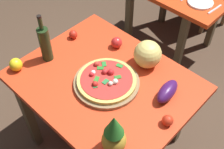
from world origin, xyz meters
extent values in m
plane|color=#4C3828|center=(0.00, 0.00, 0.00)|extent=(10.00, 10.00, 0.00)
cube|color=brown|center=(-0.41, -0.41, 0.36)|extent=(0.06, 0.06, 0.73)
cube|color=brown|center=(-0.41, 0.41, 0.36)|extent=(0.06, 0.06, 0.73)
cube|color=brown|center=(0.41, 0.41, 0.36)|extent=(0.06, 0.06, 0.73)
cube|color=red|center=(0.00, 0.00, 0.75)|extent=(1.13, 0.91, 0.04)
cube|color=brown|center=(-0.65, 1.01, 0.36)|extent=(0.06, 0.06, 0.73)
cube|color=brown|center=(-0.02, 1.01, 0.36)|extent=(0.06, 0.06, 0.73)
cube|color=brown|center=(-0.02, 1.64, 0.36)|extent=(0.06, 0.06, 0.73)
cube|color=olive|center=(-0.18, 1.78, 0.21)|extent=(0.04, 0.04, 0.41)
cube|color=olive|center=(-0.50, 1.89, 0.21)|extent=(0.04, 0.04, 0.41)
cylinder|color=olive|center=(0.03, -0.01, 0.78)|extent=(0.42, 0.42, 0.02)
cylinder|color=#D8B956|center=(0.03, -0.01, 0.80)|extent=(0.38, 0.38, 0.02)
cylinder|color=red|center=(0.03, -0.01, 0.82)|extent=(0.33, 0.33, 0.00)
sphere|color=red|center=(0.02, -0.10, 0.83)|extent=(0.04, 0.04, 0.04)
sphere|color=red|center=(0.02, 0.04, 0.83)|extent=(0.04, 0.04, 0.04)
sphere|color=red|center=(-0.01, 0.02, 0.83)|extent=(0.04, 0.04, 0.04)
sphere|color=red|center=(-0.10, 0.03, 0.83)|extent=(0.04, 0.04, 0.04)
sphere|color=red|center=(-0.06, -0.06, 0.83)|extent=(0.03, 0.03, 0.03)
cube|color=#2A743A|center=(0.05, -0.04, 0.82)|extent=(0.03, 0.05, 0.00)
cube|color=#276F25|center=(-0.06, 0.02, 0.82)|extent=(0.05, 0.05, 0.00)
cube|color=#317928|center=(-0.01, -0.06, 0.82)|extent=(0.05, 0.05, 0.00)
cube|color=#277C30|center=(-0.07, 0.07, 0.82)|extent=(0.05, 0.05, 0.00)
cube|color=#28822E|center=(0.02, 0.12, 0.82)|extent=(0.05, 0.04, 0.00)
cube|color=#2E6F26|center=(0.08, 0.04, 0.82)|extent=(0.05, 0.05, 0.00)
cube|color=#236E31|center=(0.02, -0.10, 0.82)|extent=(0.05, 0.05, 0.00)
sphere|color=silver|center=(0.08, -0.03, 0.83)|extent=(0.03, 0.03, 0.03)
sphere|color=white|center=(0.09, 0.00, 0.83)|extent=(0.04, 0.04, 0.04)
sphere|color=white|center=(-0.06, -0.04, 0.83)|extent=(0.03, 0.03, 0.03)
cylinder|color=#203419|center=(-0.43, -0.12, 0.90)|extent=(0.08, 0.08, 0.25)
cylinder|color=#203419|center=(-0.43, -0.12, 1.07)|extent=(0.03, 0.03, 0.09)
cylinder|color=black|center=(-0.43, -0.12, 1.12)|extent=(0.03, 0.03, 0.02)
ellipsoid|color=gold|center=(0.38, -0.31, 0.85)|extent=(0.13, 0.13, 0.16)
cone|color=#266B24|center=(0.38, -0.31, 1.00)|extent=(0.10, 0.10, 0.13)
sphere|color=#DECA69|center=(0.11, 0.30, 0.86)|extent=(0.19, 0.19, 0.19)
ellipsoid|color=yellow|center=(-0.49, -0.33, 0.81)|extent=(0.09, 0.09, 0.09)
ellipsoid|color=#3C1650|center=(0.37, 0.17, 0.81)|extent=(0.12, 0.21, 0.09)
sphere|color=red|center=(-0.46, 0.14, 0.80)|extent=(0.06, 0.06, 0.06)
sphere|color=red|center=(0.49, 0.01, 0.80)|extent=(0.07, 0.07, 0.07)
sphere|color=red|center=(-0.16, 0.29, 0.81)|extent=(0.08, 0.08, 0.08)
cylinder|color=white|center=(-0.02, 1.19, 0.78)|extent=(0.22, 0.22, 0.02)
cube|color=silver|center=(0.12, 1.19, 0.77)|extent=(0.03, 0.18, 0.01)
camera|label=1|loc=(0.89, -0.86, 2.18)|focal=46.39mm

